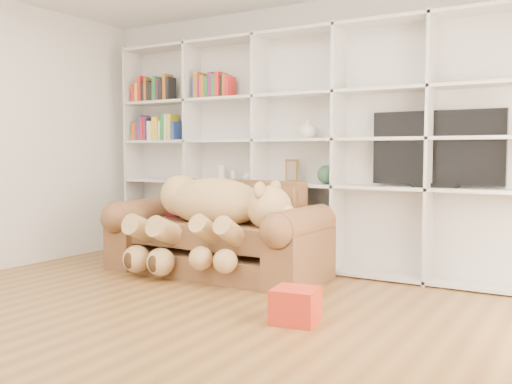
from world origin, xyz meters
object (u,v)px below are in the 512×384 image
Objects in this scene: sofa at (218,238)px; tv at (437,149)px; teddy_bear at (209,212)px; gift_box at (296,306)px.

sofa is 2.20m from tv.
tv is (1.89, 0.85, 0.58)m from teddy_bear.
sofa is at bearing 142.53° from gift_box.
sofa is 1.37× the size of teddy_bear.
teddy_bear is at bearing 146.98° from gift_box.
teddy_bear is 1.71m from gift_box.
teddy_bear is 2.15m from tv.
sofa is 1.77m from gift_box.
sofa is 0.33m from teddy_bear.
sofa is 7.06× the size of gift_box.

